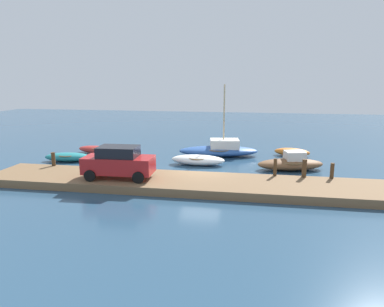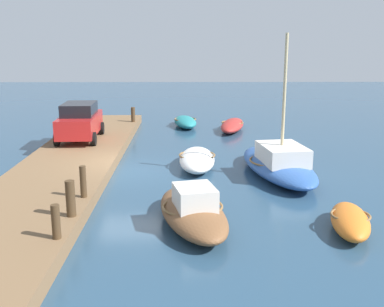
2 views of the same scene
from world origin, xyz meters
The scene contains 14 objects.
ground_plane centered at (0.00, 0.00, 0.00)m, with size 84.00×84.00×0.00m, color navy.
dock_platform centered at (0.00, -2.50, 0.23)m, with size 23.98×3.77×0.46m, color brown.
motorboat_brown centered at (5.71, 2.55, 0.45)m, with size 4.66×2.66×1.25m.
sailboat_blue centered at (0.61, 6.01, 0.51)m, with size 6.40×3.08×5.52m.
rowboat_white centered at (-0.60, 2.80, 0.36)m, with size 3.81×1.58×0.71m.
rowboat_red centered at (-8.92, 5.09, 0.32)m, with size 4.26×2.12×0.63m.
rowboat_teal centered at (-10.16, 2.28, 0.32)m, with size 3.52×1.76×0.62m.
dinghy_orange centered at (6.20, 6.97, 0.32)m, with size 2.86×1.58×0.62m.
mooring_post_west centered at (-9.42, -0.86, 0.89)m, with size 0.24×0.24×0.88m, color #47331E.
mooring_post_mid_west centered at (4.49, -0.86, 0.96)m, with size 0.20×0.20×1.01m, color #47331E.
mooring_post_mid_east centered at (6.11, -0.86, 0.97)m, with size 0.26×0.26×1.03m, color #47331E.
mooring_post_east centered at (7.62, -0.86, 0.90)m, with size 0.22×0.22×0.88m, color #47331E.
parked_car centered at (-4.20, -2.87, 1.39)m, with size 3.95×2.03×1.82m.
marker_buoy centered at (-0.11, 11.93, 0.19)m, with size 0.37×0.37×0.37m, color #E54C19.
Camera 1 is at (3.22, -21.45, 6.05)m, focal length 33.61 mm.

